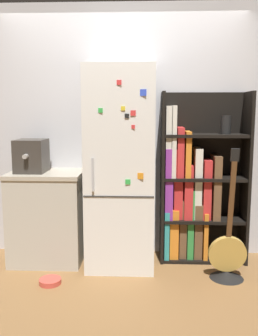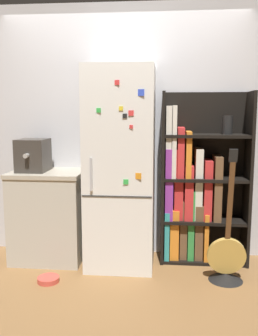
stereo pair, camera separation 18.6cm
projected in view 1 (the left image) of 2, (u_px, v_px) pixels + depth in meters
The scene contains 8 objects.
ground_plane at pixel (120, 268), 3.66m from camera, with size 16.00×16.00×0.00m, color olive.
wall_back at pixel (123, 132), 3.93m from camera, with size 8.00×0.05×2.60m.
refrigerator at pixel (121, 168), 3.64m from camera, with size 0.65×0.67×1.94m.
bookshelf at pixel (193, 188), 3.81m from camera, with size 0.86×0.35×1.71m.
kitchen_counter at pixel (48, 216), 3.79m from camera, with size 0.73×0.58×0.92m.
espresso_machine at pixel (31, 156), 3.70m from camera, with size 0.28×0.38×0.32m.
guitar at pixel (227, 260), 3.41m from camera, with size 0.34×0.31×1.21m.
pet_bowl at pixel (50, 281), 3.32m from camera, with size 0.20×0.20×0.05m.
Camera 1 is at (0.24, -3.47, 1.52)m, focal length 40.00 mm.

